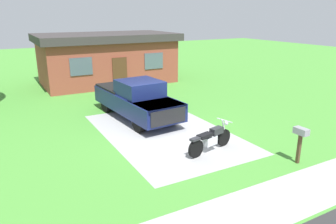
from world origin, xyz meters
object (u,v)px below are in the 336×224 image
at_px(pickup_truck, 136,98).
at_px(mailbox, 301,136).
at_px(motorcycle, 211,139).
at_px(neighbor_house, 107,58).

distance_m(pickup_truck, mailbox, 7.73).
relative_size(motorcycle, pickup_truck, 0.38).
relative_size(mailbox, neighbor_house, 0.13).
xyz_separation_m(pickup_truck, neighbor_house, (1.54, 8.70, 0.84)).
xyz_separation_m(motorcycle, pickup_truck, (-0.82, 4.98, 0.48)).
height_order(mailbox, neighbor_house, neighbor_house).
bearing_deg(mailbox, neighbor_house, 94.62).
bearing_deg(pickup_truck, mailbox, -68.61).
distance_m(motorcycle, pickup_truck, 5.07).
bearing_deg(neighbor_house, pickup_truck, -100.01).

